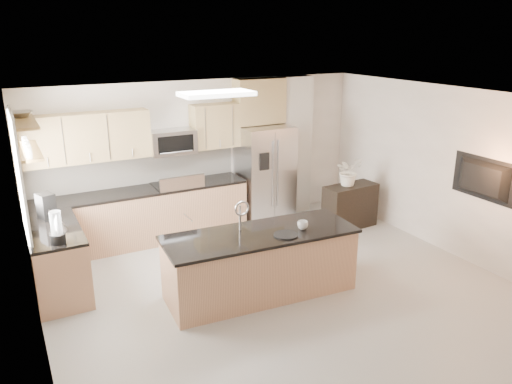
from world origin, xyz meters
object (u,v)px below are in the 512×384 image
coffee_maker (46,207)px  television (480,179)px  microwave (172,142)px  platter (286,235)px  island (260,263)px  range (178,210)px  credenza (350,206)px  blender (57,230)px  cup (303,225)px  kettle (57,222)px  refrigerator (265,175)px  bowl (20,113)px  flower_vase (349,164)px

coffee_maker → television: size_ratio=0.33×
television → microwave: bearing=47.2°
platter → island: bearing=135.9°
range → credenza: bearing=-20.0°
coffee_maker → island: bearing=-35.6°
credenza → blender: bearing=-177.1°
television → platter: bearing=80.9°
credenza → blender: (-4.93, -0.61, 0.71)m
cup → platter: 0.33m
range → television: 4.78m
kettle → television: size_ratio=0.25×
coffee_maker → television: television is taller
island → platter: size_ratio=8.19×
credenza → kettle: bearing=178.0°
refrigerator → credenza: 1.63m
bowl → television: bowl is taller
credenza → flower_vase: bearing=141.0°
refrigerator → flower_vase: refrigerator is taller
platter → coffee_maker: (-2.64, 1.96, 0.20)m
range → flower_vase: flower_vase is taller
range → cup: 2.74m
platter → kettle: (-2.57, 1.41, 0.15)m
blender → flower_vase: size_ratio=0.54×
coffee_maker → bowl: size_ratio=0.92×
coffee_maker → television: (5.61, -2.43, 0.26)m
island → cup: island is taller
blender → island: bearing=-17.7°
microwave → island: (0.30, -2.54, -1.19)m
cup → island: bearing=165.0°
platter → coffee_maker: size_ratio=0.88×
microwave → cup: microwave is taller
television → coffee_maker: bearing=66.6°
kettle → bowl: bowl is taller
refrigerator → blender: 4.07m
credenza → platter: bearing=-149.4°
platter → flower_vase: bearing=35.9°
refrigerator → island: refrigerator is taller
refrigerator → television: refrigerator is taller
credenza → flower_vase: size_ratio=1.27×
bowl → credenza: bearing=-3.5°
cup → coffee_maker: coffee_maker is taller
range → coffee_maker: 2.29m
credenza → microwave: bearing=153.6°
island → television: bearing=-8.9°
cup → kettle: 3.18m
cup → bowl: bearing=149.5°
bowl → blender: bearing=-79.3°
platter → kettle: 2.94m
blender → flower_vase: (4.89, 0.64, 0.07)m
credenza → television: television is taller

